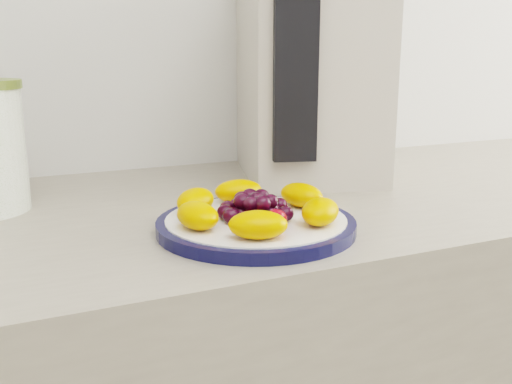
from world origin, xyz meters
name	(u,v)px	position (x,y,z in m)	size (l,w,h in m)	color
plate_rim	(256,225)	(0.06, 1.05, 0.91)	(0.25, 0.25, 0.01)	#0B0E34
plate_face	(256,224)	(0.06, 1.05, 0.91)	(0.22, 0.22, 0.02)	white
appliance_body	(307,67)	(0.28, 1.33, 1.09)	(0.22, 0.31, 0.38)	#BFB4A4
appliance_panel	(296,66)	(0.19, 1.19, 1.10)	(0.07, 0.02, 0.28)	black
fruit_plate	(253,207)	(0.05, 1.05, 0.93)	(0.21, 0.21, 0.03)	orange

